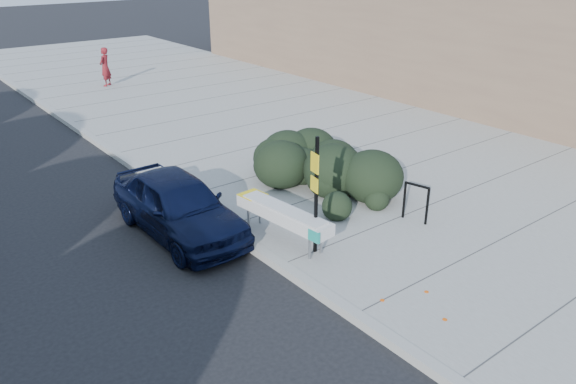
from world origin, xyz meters
The scene contains 10 objects.
ground centered at (0.00, 0.00, 0.00)m, with size 120.00×120.00×0.00m, color black.
sidewalk_near centered at (5.60, 5.00, 0.07)m, with size 11.20×50.00×0.15m, color gray.
curb_near centered at (0.00, 5.00, 0.08)m, with size 0.22×50.00×0.17m, color #9E9E99.
building_near centered at (14.00, 3.00, 2.65)m, with size 6.00×36.00×5.00m, color brown.
bench centered at (0.60, 0.77, 0.72)m, with size 0.72×2.45×0.72m.
bike_rack centered at (3.41, -0.31, 0.68)m, with size 0.19×0.59×0.87m.
sign_post centered at (0.78, 0.00, 1.51)m, with size 0.11×0.27×2.38m.
hedge centered at (3.04, 2.50, 0.88)m, with size 1.93×3.87×1.45m, color black.
sedan_navy centered at (-0.80, 2.60, 0.67)m, with size 1.58×3.93×1.34m, color black.
pedestrian centered at (3.15, 16.69, 0.97)m, with size 0.60×0.39×1.64m, color maroon.
Camera 1 is at (-5.62, -7.33, 5.67)m, focal length 35.00 mm.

